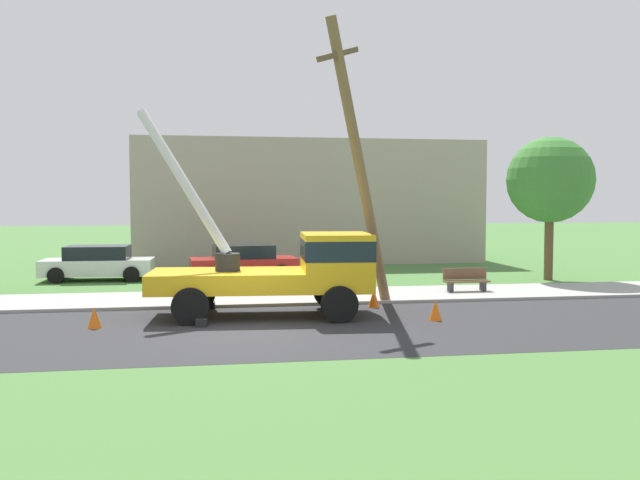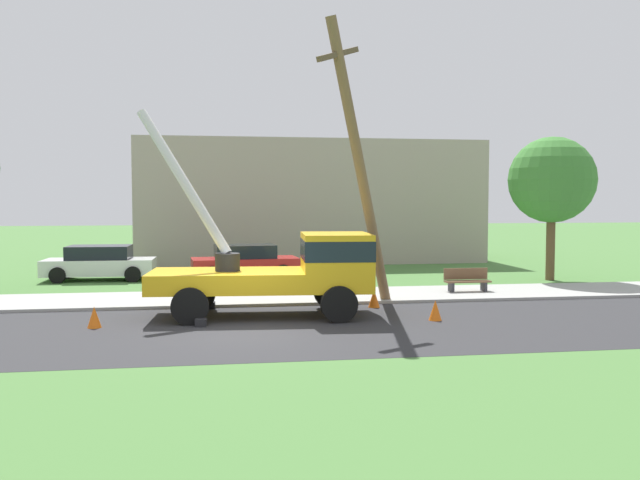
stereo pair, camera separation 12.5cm
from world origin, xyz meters
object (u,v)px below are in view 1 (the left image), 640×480
leaning_utility_pole (359,163)px  traffic_cone_behind (94,317)px  traffic_cone_ahead (436,310)px  traffic_cone_curbside (374,298)px  parked_sedan_red (244,262)px  roadside_tree_near (550,180)px  parked_sedan_white (98,263)px  park_bench (466,281)px  utility_truck (291,267)px

leaning_utility_pole → traffic_cone_behind: size_ratio=15.45×
leaning_utility_pole → traffic_cone_behind: leaning_utility_pole is taller
traffic_cone_ahead → traffic_cone_curbside: same height
traffic_cone_curbside → parked_sedan_red: size_ratio=0.12×
parked_sedan_red → roadside_tree_near: roadside_tree_near is taller
parked_sedan_white → parked_sedan_red: (5.94, -0.35, 0.00)m
traffic_cone_curbside → park_bench: 4.58m
parked_sedan_white → park_bench: 14.81m
leaning_utility_pole → traffic_cone_curbside: (0.46, -0.11, -4.15)m
leaning_utility_pole → traffic_cone_ahead: 5.12m
roadside_tree_near → traffic_cone_behind: bearing=-154.9°
leaning_utility_pole → traffic_cone_curbside: 4.18m
utility_truck → traffic_cone_ahead: bearing=-19.9°
traffic_cone_curbside → roadside_tree_near: (8.81, 5.75, 3.82)m
park_bench → parked_sedan_red: bearing=142.1°
traffic_cone_behind → roadside_tree_near: 18.86m
parked_sedan_white → park_bench: (13.45, -6.19, -0.25)m
traffic_cone_ahead → parked_sedan_red: bearing=114.1°
traffic_cone_behind → traffic_cone_curbside: same height
traffic_cone_curbside → parked_sedan_red: (-3.60, 8.21, 0.43)m
parked_sedan_red → utility_truck: bearing=-84.4°
utility_truck → roadside_tree_near: bearing=30.5°
traffic_cone_curbside → park_bench: bearing=31.2°
traffic_cone_behind → parked_sedan_red: 11.17m
traffic_cone_ahead → parked_sedan_red: parked_sedan_red is taller
traffic_cone_behind → traffic_cone_curbside: 8.18m
traffic_cone_behind → traffic_cone_curbside: (7.91, 2.09, 0.00)m
leaning_utility_pole → parked_sedan_red: 9.44m
traffic_cone_curbside → park_bench: size_ratio=0.35×
leaning_utility_pole → traffic_cone_curbside: leaning_utility_pole is taller
park_bench → traffic_cone_behind: bearing=-159.3°
traffic_cone_ahead → parked_sedan_red: 11.65m
utility_truck → park_bench: bearing=27.3°
utility_truck → traffic_cone_behind: (-5.22, -1.06, -1.13)m
traffic_cone_ahead → traffic_cone_curbside: size_ratio=1.00×
traffic_cone_behind → park_bench: bearing=20.7°
leaning_utility_pole → parked_sedan_white: bearing=137.1°
leaning_utility_pole → parked_sedan_red: bearing=111.2°
utility_truck → traffic_cone_behind: bearing=-168.5°
traffic_cone_ahead → parked_sedan_white: (-10.69, 10.98, 0.43)m
roadside_tree_near → parked_sedan_white: bearing=171.3°
leaning_utility_pole → utility_truck: bearing=-152.8°
traffic_cone_curbside → roadside_tree_near: roadside_tree_near is taller
traffic_cone_behind → parked_sedan_white: 10.79m
utility_truck → parked_sedan_red: size_ratio=1.48×
traffic_cone_ahead → traffic_cone_curbside: bearing=115.3°
parked_sedan_white → parked_sedan_red: size_ratio=0.98×
roadside_tree_near → utility_truck: bearing=-149.5°
traffic_cone_behind → traffic_cone_curbside: size_ratio=1.00×
utility_truck → traffic_cone_curbside: utility_truck is taller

